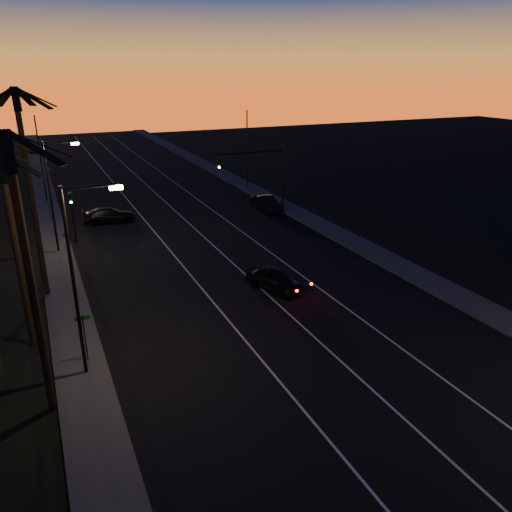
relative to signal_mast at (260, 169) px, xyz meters
name	(u,v)px	position (x,y,z in m)	size (l,w,h in m)	color
road	(228,266)	(-7.14, -9.99, -4.78)	(20.00, 170.00, 0.01)	black
sidewalk_left	(64,292)	(-18.34, -9.99, -4.70)	(2.40, 170.00, 0.16)	#333330
sidewalk_right	(357,244)	(4.06, -9.99, -4.70)	(2.40, 170.00, 0.16)	#333330
lane_stripe_left	(188,272)	(-10.14, -9.99, -4.76)	(0.12, 160.00, 0.01)	silver
lane_stripe_mid	(235,265)	(-6.64, -9.99, -4.76)	(0.12, 160.00, 0.01)	silver
lane_stripe_right	(277,258)	(-3.14, -9.99, -4.76)	(0.12, 160.00, 0.01)	silver
palm_near	(26,252)	(-19.74, -21.99, 2.29)	(4.25, 4.16, 11.53)	black
palm_mid	(13,230)	(-20.34, -15.99, 1.47)	(4.25, 4.16, 10.03)	black
palm_far	(28,176)	(-19.34, -9.99, 2.83)	(4.25, 4.16, 12.53)	black
streetlight_left_near	(79,269)	(-17.84, -19.99, 0.54)	(2.55, 0.26, 9.00)	black
streetlight_left_far	(54,188)	(-17.82, -1.99, 0.28)	(2.55, 0.26, 8.50)	black
street_sign	(84,333)	(-17.94, -18.99, -3.13)	(0.70, 0.06, 2.60)	black
signal_mast	(260,169)	(0.00, 0.00, 0.00)	(7.10, 0.41, 7.00)	black
signal_post	(72,208)	(-16.64, -0.01, -1.89)	(0.28, 0.37, 4.20)	black
far_pole_left	(41,160)	(-18.14, 15.01, -0.28)	(0.14, 0.14, 9.00)	black
far_pole_right	(247,150)	(3.86, 12.01, -0.28)	(0.14, 0.14, 9.00)	black
lead_car	(274,279)	(-5.88, -15.04, -4.07)	(3.16, 4.86, 1.40)	black
right_car	(267,203)	(1.86, 2.44, -4.07)	(1.96, 4.41, 1.41)	black
cross_car	(110,215)	(-13.20, 4.55, -4.08)	(4.95, 2.44, 1.38)	black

